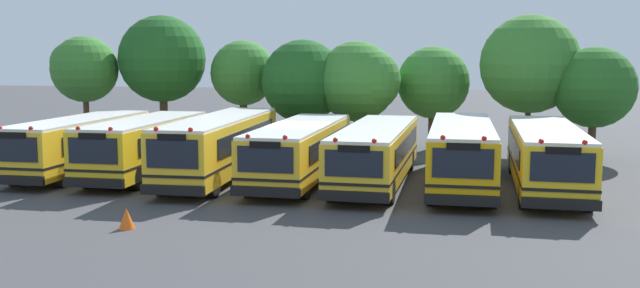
# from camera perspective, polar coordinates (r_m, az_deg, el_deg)

# --- Properties ---
(ground_plane) EXTENTS (160.00, 160.00, 0.00)m
(ground_plane) POSITION_cam_1_polar(r_m,az_deg,el_deg) (29.41, -1.89, -3.05)
(ground_plane) COLOR #424244
(school_bus_0) EXTENTS (2.51, 9.69, 2.62)m
(school_bus_0) POSITION_cam_1_polar(r_m,az_deg,el_deg) (32.90, -19.32, 0.09)
(school_bus_0) COLOR yellow
(school_bus_0) RESTS_ON ground_plane
(school_bus_1) EXTENTS (2.55, 9.24, 2.65)m
(school_bus_1) POSITION_cam_1_polar(r_m,az_deg,el_deg) (31.23, -14.31, -0.07)
(school_bus_1) COLOR yellow
(school_bus_1) RESTS_ON ground_plane
(school_bus_2) EXTENTS (2.70, 11.36, 2.78)m
(school_bus_2) POSITION_cam_1_polar(r_m,az_deg,el_deg) (30.18, -8.28, -0.03)
(school_bus_2) COLOR yellow
(school_bus_2) RESTS_ON ground_plane
(school_bus_3) EXTENTS (2.70, 10.72, 2.55)m
(school_bus_3) POSITION_cam_1_polar(r_m,az_deg,el_deg) (29.26, -1.64, -0.43)
(school_bus_3) COLOR yellow
(school_bus_3) RESTS_ON ground_plane
(school_bus_4) EXTENTS (2.81, 11.08, 2.52)m
(school_bus_4) POSITION_cam_1_polar(r_m,az_deg,el_deg) (28.69, 4.69, -0.63)
(school_bus_4) COLOR yellow
(school_bus_4) RESTS_ON ground_plane
(school_bus_5) EXTENTS (2.54, 11.11, 2.68)m
(school_bus_5) POSITION_cam_1_polar(r_m,az_deg,el_deg) (28.65, 11.68, -0.61)
(school_bus_5) COLOR #EAA80C
(school_bus_5) RESTS_ON ground_plane
(school_bus_6) EXTENTS (2.77, 10.81, 2.63)m
(school_bus_6) POSITION_cam_1_polar(r_m,az_deg,el_deg) (28.75, 18.24, -0.86)
(school_bus_6) COLOR yellow
(school_bus_6) RESTS_ON ground_plane
(tree_0) EXTENTS (3.85, 3.85, 6.43)m
(tree_0) POSITION_cam_1_polar(r_m,az_deg,el_deg) (42.54, -19.15, 5.96)
(tree_0) COLOR #4C3823
(tree_0) RESTS_ON ground_plane
(tree_1) EXTENTS (5.08, 5.08, 7.65)m
(tree_1) POSITION_cam_1_polar(r_m,az_deg,el_deg) (41.54, -12.85, 6.88)
(tree_1) COLOR #4C3823
(tree_1) RESTS_ON ground_plane
(tree_2) EXTENTS (3.82, 3.82, 6.19)m
(tree_2) POSITION_cam_1_polar(r_m,az_deg,el_deg) (40.87, -6.51, 5.92)
(tree_2) COLOR #4C3823
(tree_2) RESTS_ON ground_plane
(tree_3) EXTENTS (4.60, 4.60, 6.19)m
(tree_3) POSITION_cam_1_polar(r_m,az_deg,el_deg) (38.26, -1.32, 5.34)
(tree_3) COLOR #4C3823
(tree_3) RESTS_ON ground_plane
(tree_4) EXTENTS (4.61, 4.37, 6.09)m
(tree_4) POSITION_cam_1_polar(r_m,az_deg,el_deg) (37.43, 3.40, 5.24)
(tree_4) COLOR #4C3823
(tree_4) RESTS_ON ground_plane
(tree_5) EXTENTS (4.05, 4.05, 5.82)m
(tree_5) POSITION_cam_1_polar(r_m,az_deg,el_deg) (39.11, 9.31, 5.10)
(tree_5) COLOR #4C3823
(tree_5) RESTS_ON ground_plane
(tree_6) EXTENTS (5.17, 5.17, 7.44)m
(tree_6) POSITION_cam_1_polar(r_m,az_deg,el_deg) (37.84, 16.98, 6.50)
(tree_6) COLOR #4C3823
(tree_6) RESTS_ON ground_plane
(tree_7) EXTENTS (4.08, 4.08, 5.76)m
(tree_7) POSITION_cam_1_polar(r_m,az_deg,el_deg) (37.29, 21.94, 4.24)
(tree_7) COLOR #4C3823
(tree_7) RESTS_ON ground_plane
(traffic_cone) EXTENTS (0.50, 0.50, 0.66)m
(traffic_cone) POSITION_cam_1_polar(r_m,az_deg,el_deg) (22.10, -15.76, -5.96)
(traffic_cone) COLOR #EA5914
(traffic_cone) RESTS_ON ground_plane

